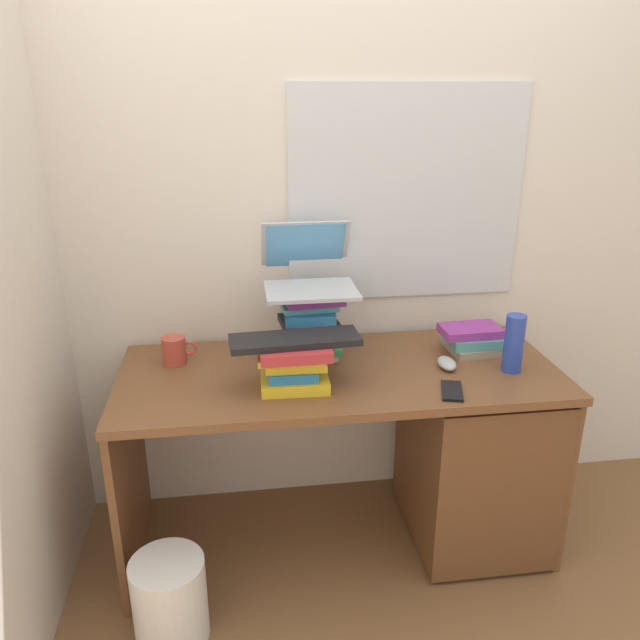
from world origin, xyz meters
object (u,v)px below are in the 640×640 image
Objects in this scene: book_stack_side at (471,339)px; wastebasket at (170,600)px; book_stack_keyboard_riser at (294,364)px; keyboard at (295,340)px; book_stack_tall at (310,325)px; cell_phone at (452,391)px; desk at (444,445)px; laptop at (308,272)px; water_bottle at (514,343)px; computer_mouse at (447,363)px; mug at (175,350)px.

book_stack_side reaches higher than wastebasket.
keyboard reaches higher than book_stack_keyboard_riser.
book_stack_tall reaches higher than keyboard.
cell_phone is (0.50, -0.12, -0.16)m from keyboard.
keyboard is (-0.08, -0.24, 0.04)m from book_stack_tall.
cell_phone is at bearing -40.03° from book_stack_tall.
book_stack_tall is 1.04× the size of book_stack_keyboard_riser.
keyboard reaches higher than cell_phone.
keyboard is 0.91m from wastebasket.
laptop is (-0.48, 0.23, 0.63)m from desk.
desk is 3.66× the size of keyboard.
water_bottle is at bearing -17.95° from desk.
book_stack_tall is 1.01m from wastebasket.
desk is 0.48m from water_bottle.
computer_mouse is 0.19m from cell_phone.
laptop is 2.61× the size of cell_phone.
laptop reaches higher than mug.
water_bottle is at bearing -10.99° from mug.
book_stack_keyboard_riser is 0.48m from mug.
laptop is (0.00, 0.07, 0.18)m from book_stack_tall.
desk is 4.34× the size of laptop.
desk is 6.24× the size of book_stack_tall.
book_stack_side is 1.37m from wastebasket.
book_stack_keyboard_riser reaches higher than mug.
wastebasket is at bearing -153.73° from cell_phone.
water_bottle is at bearing -2.18° from keyboard.
water_bottle reaches higher than desk.
keyboard is 1.45× the size of wastebasket.
book_stack_tall is 1.98× the size of mug.
wastebasket is at bearing -150.13° from keyboard.
cell_phone reaches higher than wastebasket.
keyboard is (-0.68, -0.20, 0.12)m from book_stack_side.
mug is at bearing 170.48° from desk.
cell_phone is (-0.18, -0.31, -0.04)m from book_stack_side.
book_stack_tall reaches higher than cell_phone.
cell_phone is at bearing -45.66° from laptop.
water_bottle reaches higher than wastebasket.
water_bottle is at bearing -23.62° from laptop.
book_stack_keyboard_riser is 0.39m from laptop.
book_stack_keyboard_riser is 0.56m from computer_mouse.
keyboard is 0.57m from computer_mouse.
laptop is 1.22× the size of wastebasket.
water_bottle reaches higher than cell_phone.
book_stack_tall is at bearing 161.89° from desk.
water_bottle is 0.71× the size of wastebasket.
book_stack_keyboard_riser is (-0.08, -0.24, -0.04)m from book_stack_tall.
book_stack_keyboard_riser reaches higher than cell_phone.
desk is at bearing 38.16° from computer_mouse.
desk is at bearing 88.65° from cell_phone.
book_stack_keyboard_riser is 0.82× the size of wastebasket.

